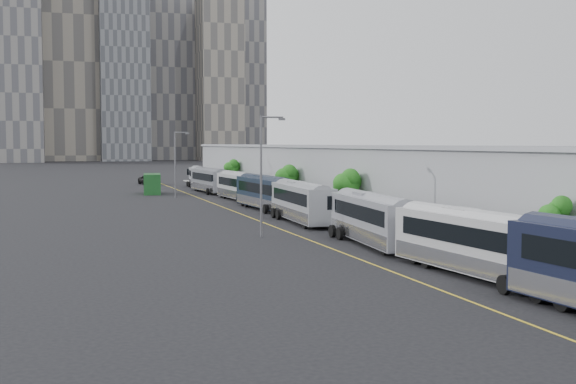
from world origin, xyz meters
name	(u,v)px	position (x,y,z in m)	size (l,w,h in m)	color
sidewalk	(404,227)	(9.00, 55.00, 0.06)	(10.00, 170.00, 0.12)	gray
lane_line	(289,232)	(-1.50, 55.00, 0.01)	(0.12, 160.00, 0.02)	gold
depot	(445,187)	(12.99, 55.00, 3.51)	(12.45, 160.40, 7.20)	gray
skyline	(95,43)	(-2.90, 324.16, 50.85)	(145.00, 64.00, 120.00)	slate
bus_2	(476,249)	(2.20, 33.04, 1.55)	(3.68, 12.77, 3.68)	silver
bus_3	(373,223)	(2.03, 46.19, 1.57)	(3.68, 12.93, 3.73)	gray
bus_4	(302,206)	(1.91, 61.70, 1.59)	(3.18, 13.01, 3.77)	#94979D
bus_5	(265,195)	(2.31, 75.62, 1.59)	(3.32, 13.04, 3.78)	#151F30
bus_6	(239,188)	(2.80, 89.39, 1.53)	(3.19, 12.54, 3.63)	#BDBEC0
bus_7	(210,182)	(2.10, 104.73, 1.56)	(3.42, 12.76, 3.69)	slate
bus_8	(200,179)	(2.73, 116.17, 1.48)	(3.46, 12.20, 3.52)	#B6B9C1
tree_1	(552,218)	(5.99, 31.54, 3.29)	(1.62, 1.62, 4.14)	black
tree_2	(346,183)	(5.54, 59.79, 3.69)	(2.43, 2.43, 4.92)	black
tree_3	(286,177)	(5.53, 77.82, 3.53)	(2.55, 2.55, 4.82)	black
tree_4	(232,168)	(5.72, 105.93, 3.64)	(2.15, 2.15, 4.73)	black
street_lamp_near	(263,168)	(-4.33, 52.84, 5.44)	(2.04, 0.22, 9.49)	#59595E
street_lamp_far	(176,160)	(-4.32, 95.62, 5.15)	(2.04, 0.22, 8.92)	#59595E
shipping_container	(152,184)	(-6.50, 104.34, 1.46)	(2.37, 5.90, 2.92)	#15451B
suv	(149,180)	(-3.86, 129.19, 0.81)	(2.69, 5.84, 1.62)	black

